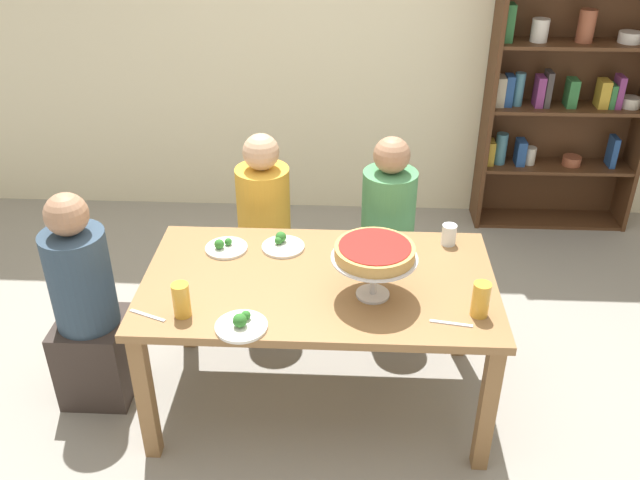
{
  "coord_description": "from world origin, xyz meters",
  "views": [
    {
      "loc": [
        0.13,
        -2.61,
        2.5
      ],
      "look_at": [
        0.0,
        0.1,
        0.89
      ],
      "focal_mm": 38.15,
      "sensor_mm": 36.0,
      "label": 1
    }
  ],
  "objects_px": {
    "salad_plate_far_diner": "(225,247)",
    "salad_plate_spare": "(282,244)",
    "diner_head_west": "(88,315)",
    "water_glass_clear_near": "(449,235)",
    "beer_glass_amber_tall": "(481,299)",
    "beer_glass_amber_short": "(181,300)",
    "diner_far_right": "(386,245)",
    "cutlery_knife_near": "(451,323)",
    "deep_dish_pizza_stand": "(375,254)",
    "salad_plate_near_diner": "(241,324)",
    "dining_table": "(319,294)",
    "cutlery_fork_near": "(148,315)",
    "diner_far_left": "(265,241)",
    "bookshelf": "(568,75)"
  },
  "relations": [
    {
      "from": "bookshelf",
      "to": "salad_plate_far_diner",
      "type": "xyz_separation_m",
      "value": [
        -2.08,
        -1.78,
        -0.36
      ]
    },
    {
      "from": "salad_plate_near_diner",
      "to": "water_glass_clear_near",
      "type": "bearing_deg",
      "value": 37.78
    },
    {
      "from": "dining_table",
      "to": "diner_far_right",
      "type": "height_order",
      "value": "diner_far_right"
    },
    {
      "from": "bookshelf",
      "to": "salad_plate_far_diner",
      "type": "relative_size",
      "value": 10.57
    },
    {
      "from": "bookshelf",
      "to": "diner_far_right",
      "type": "xyz_separation_m",
      "value": [
        -1.25,
        -1.28,
        -0.62
      ]
    },
    {
      "from": "salad_plate_far_diner",
      "to": "beer_glass_amber_tall",
      "type": "xyz_separation_m",
      "value": [
        1.17,
        -0.48,
        0.07
      ]
    },
    {
      "from": "salad_plate_far_diner",
      "to": "cutlery_fork_near",
      "type": "distance_m",
      "value": 0.61
    },
    {
      "from": "salad_plate_spare",
      "to": "beer_glass_amber_short",
      "type": "distance_m",
      "value": 0.69
    },
    {
      "from": "diner_far_left",
      "to": "cutlery_knife_near",
      "type": "distance_m",
      "value": 1.42
    },
    {
      "from": "bookshelf",
      "to": "diner_far_right",
      "type": "relative_size",
      "value": 1.92
    },
    {
      "from": "deep_dish_pizza_stand",
      "to": "salad_plate_far_diner",
      "type": "distance_m",
      "value": 0.83
    },
    {
      "from": "salad_plate_near_diner",
      "to": "beer_glass_amber_tall",
      "type": "bearing_deg",
      "value": 7.8
    },
    {
      "from": "beer_glass_amber_tall",
      "to": "cutlery_fork_near",
      "type": "distance_m",
      "value": 1.42
    },
    {
      "from": "diner_far_left",
      "to": "salad_plate_near_diner",
      "type": "bearing_deg",
      "value": 2.22
    },
    {
      "from": "beer_glass_amber_short",
      "to": "cutlery_knife_near",
      "type": "relative_size",
      "value": 0.87
    },
    {
      "from": "beer_glass_amber_short",
      "to": "dining_table",
      "type": "bearing_deg",
      "value": 28.23
    },
    {
      "from": "diner_far_left",
      "to": "diner_far_right",
      "type": "distance_m",
      "value": 0.7
    },
    {
      "from": "bookshelf",
      "to": "deep_dish_pizza_stand",
      "type": "distance_m",
      "value": 2.53
    },
    {
      "from": "cutlery_knife_near",
      "to": "bookshelf",
      "type": "bearing_deg",
      "value": 75.75
    },
    {
      "from": "dining_table",
      "to": "cutlery_fork_near",
      "type": "height_order",
      "value": "cutlery_fork_near"
    },
    {
      "from": "water_glass_clear_near",
      "to": "salad_plate_spare",
      "type": "bearing_deg",
      "value": -174.94
    },
    {
      "from": "diner_head_west",
      "to": "salad_plate_spare",
      "type": "bearing_deg",
      "value": 16.23
    },
    {
      "from": "bookshelf",
      "to": "cutlery_fork_near",
      "type": "distance_m",
      "value": 3.31
    },
    {
      "from": "diner_head_west",
      "to": "water_glass_clear_near",
      "type": "height_order",
      "value": "diner_head_west"
    },
    {
      "from": "diner_head_west",
      "to": "cutlery_fork_near",
      "type": "bearing_deg",
      "value": -37.82
    },
    {
      "from": "diner_far_left",
      "to": "deep_dish_pizza_stand",
      "type": "height_order",
      "value": "diner_far_left"
    },
    {
      "from": "diner_far_right",
      "to": "cutlery_knife_near",
      "type": "relative_size",
      "value": 6.39
    },
    {
      "from": "dining_table",
      "to": "salad_plate_spare",
      "type": "bearing_deg",
      "value": 125.58
    },
    {
      "from": "deep_dish_pizza_stand",
      "to": "beer_glass_amber_tall",
      "type": "relative_size",
      "value": 2.38
    },
    {
      "from": "bookshelf",
      "to": "water_glass_clear_near",
      "type": "relative_size",
      "value": 20.86
    },
    {
      "from": "beer_glass_amber_tall",
      "to": "bookshelf",
      "type": "bearing_deg",
      "value": 68.14
    },
    {
      "from": "bookshelf",
      "to": "water_glass_clear_near",
      "type": "xyz_separation_m",
      "value": [
        -0.97,
        -1.67,
        -0.32
      ]
    },
    {
      "from": "salad_plate_spare",
      "to": "deep_dish_pizza_stand",
      "type": "bearing_deg",
      "value": -41.66
    },
    {
      "from": "salad_plate_spare",
      "to": "water_glass_clear_near",
      "type": "relative_size",
      "value": 2.0
    },
    {
      "from": "water_glass_clear_near",
      "to": "cutlery_knife_near",
      "type": "xyz_separation_m",
      "value": [
        -0.06,
        -0.66,
        -0.05
      ]
    },
    {
      "from": "salad_plate_far_diner",
      "to": "beer_glass_amber_tall",
      "type": "bearing_deg",
      "value": -22.3
    },
    {
      "from": "diner_far_left",
      "to": "cutlery_knife_near",
      "type": "height_order",
      "value": "diner_far_left"
    },
    {
      "from": "bookshelf",
      "to": "cutlery_knife_near",
      "type": "distance_m",
      "value": 2.57
    },
    {
      "from": "beer_glass_amber_short",
      "to": "salad_plate_far_diner",
      "type": "bearing_deg",
      "value": 80.48
    },
    {
      "from": "bookshelf",
      "to": "diner_far_right",
      "type": "bearing_deg",
      "value": -134.31
    },
    {
      "from": "beer_glass_amber_tall",
      "to": "beer_glass_amber_short",
      "type": "bearing_deg",
      "value": -177.18
    },
    {
      "from": "dining_table",
      "to": "diner_far_left",
      "type": "relative_size",
      "value": 1.42
    },
    {
      "from": "diner_head_west",
      "to": "cutlery_knife_near",
      "type": "xyz_separation_m",
      "value": [
        1.7,
        -0.31,
        0.25
      ]
    },
    {
      "from": "dining_table",
      "to": "beer_glass_amber_short",
      "type": "bearing_deg",
      "value": -151.77
    },
    {
      "from": "salad_plate_near_diner",
      "to": "cutlery_knife_near",
      "type": "xyz_separation_m",
      "value": [
        0.88,
        0.07,
        -0.02
      ]
    },
    {
      "from": "salad_plate_far_diner",
      "to": "salad_plate_spare",
      "type": "bearing_deg",
      "value": 7.25
    },
    {
      "from": "bookshelf",
      "to": "diner_head_west",
      "type": "height_order",
      "value": "bookshelf"
    },
    {
      "from": "cutlery_knife_near",
      "to": "diner_far_left",
      "type": "bearing_deg",
      "value": 140.71
    },
    {
      "from": "diner_far_right",
      "to": "salad_plate_spare",
      "type": "height_order",
      "value": "diner_far_right"
    },
    {
      "from": "salad_plate_far_diner",
      "to": "cutlery_fork_near",
      "type": "bearing_deg",
      "value": -113.4
    }
  ]
}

